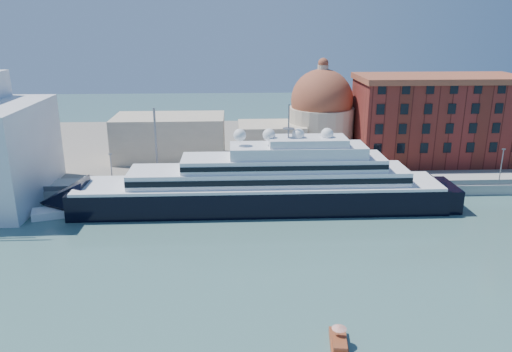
{
  "coord_description": "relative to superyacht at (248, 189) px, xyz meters",
  "views": [
    {
      "loc": [
        -2.54,
        -77.82,
        39.41
      ],
      "look_at": [
        1.99,
        18.0,
        9.08
      ],
      "focal_mm": 35.0,
      "sensor_mm": 36.0,
      "label": 1
    }
  ],
  "objects": [
    {
      "name": "church",
      "position": [
        5.91,
        34.72,
        6.31
      ],
      "size": [
        66.0,
        18.0,
        25.5
      ],
      "color": "beige",
      "rests_on": "land"
    },
    {
      "name": "warehouse",
      "position": [
        51.52,
        29.0,
        9.19
      ],
      "size": [
        43.0,
        19.0,
        23.25
      ],
      "color": "maroon",
      "rests_on": "land"
    },
    {
      "name": "water_taxi",
      "position": [
        9.82,
        -48.45,
        -3.87
      ],
      "size": [
        2.92,
        6.62,
        3.04
      ],
      "rotation": [
        0.0,
        0.0,
        -0.13
      ],
      "color": "brown",
      "rests_on": "ground"
    },
    {
      "name": "lamp_posts",
      "position": [
        -13.15,
        9.27,
        5.24
      ],
      "size": [
        120.8,
        2.4,
        18.0
      ],
      "color": "slate",
      "rests_on": "quay"
    },
    {
      "name": "ground",
      "position": [
        -0.48,
        -23.0,
        -4.6
      ],
      "size": [
        400.0,
        400.0,
        0.0
      ],
      "primitive_type": "plane",
      "color": "#3A6563",
      "rests_on": "ground"
    },
    {
      "name": "service_barge",
      "position": [
        -38.01,
        -1.22,
        -3.73
      ],
      "size": [
        14.15,
        8.28,
        3.02
      ],
      "rotation": [
        0.0,
        0.0,
        0.3
      ],
      "color": "white",
      "rests_on": "ground"
    },
    {
      "name": "quay",
      "position": [
        -0.48,
        11.0,
        -3.35
      ],
      "size": [
        180.0,
        10.0,
        2.5
      ],
      "primitive_type": "cube",
      "color": "gray",
      "rests_on": "ground"
    },
    {
      "name": "quay_fence",
      "position": [
        -0.48,
        6.5,
        -1.5
      ],
      "size": [
        180.0,
        0.1,
        1.2
      ],
      "primitive_type": "cube",
      "color": "slate",
      "rests_on": "quay"
    },
    {
      "name": "superyacht",
      "position": [
        0.0,
        0.0,
        0.0
      ],
      "size": [
        89.16,
        12.36,
        26.65
      ],
      "color": "black",
      "rests_on": "ground"
    },
    {
      "name": "land",
      "position": [
        -0.48,
        52.0,
        -3.6
      ],
      "size": [
        260.0,
        72.0,
        2.0
      ],
      "primitive_type": "cube",
      "color": "slate",
      "rests_on": "ground"
    }
  ]
}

